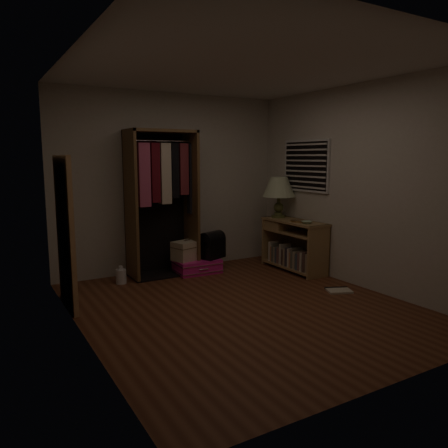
% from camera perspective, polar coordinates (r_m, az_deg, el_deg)
% --- Properties ---
extents(ground, '(4.00, 4.00, 0.00)m').
position_cam_1_polar(ground, '(5.04, 2.54, -10.73)').
color(ground, '#532917').
rests_on(ground, ground).
extents(room_walls, '(3.52, 4.02, 2.60)m').
position_cam_1_polar(room_walls, '(4.83, 3.14, 6.61)').
color(room_walls, '#BCB6A7').
rests_on(room_walls, ground).
extents(console_bookshelf, '(0.42, 1.12, 0.75)m').
position_cam_1_polar(console_bookshelf, '(6.62, 8.93, -2.59)').
color(console_bookshelf, '#957348').
rests_on(console_bookshelf, ground).
extents(open_wardrobe, '(1.01, 0.50, 2.05)m').
position_cam_1_polar(open_wardrobe, '(6.24, -8.03, 4.48)').
color(open_wardrobe, brown).
rests_on(open_wardrobe, ground).
extents(floor_mirror, '(0.06, 0.80, 1.70)m').
position_cam_1_polar(floor_mirror, '(5.13, -20.00, -1.08)').
color(floor_mirror, tan).
rests_on(floor_mirror, ground).
extents(pink_suitcase, '(0.66, 0.49, 0.20)m').
position_cam_1_polar(pink_suitcase, '(6.45, -3.54, -5.47)').
color(pink_suitcase, '#DB1A86').
rests_on(pink_suitcase, ground).
extents(train_case, '(0.47, 0.39, 0.30)m').
position_cam_1_polar(train_case, '(6.37, -4.86, -3.44)').
color(train_case, '#C1B294').
rests_on(train_case, pink_suitcase).
extents(black_bag, '(0.43, 0.36, 0.40)m').
position_cam_1_polar(black_bag, '(6.45, -1.58, -2.67)').
color(black_bag, black).
rests_on(black_bag, pink_suitcase).
extents(table_lamp, '(0.66, 0.66, 0.63)m').
position_cam_1_polar(table_lamp, '(6.79, 7.19, 4.70)').
color(table_lamp, '#485027').
rests_on(table_lamp, console_bookshelf).
extents(brass_tray, '(0.29, 0.29, 0.01)m').
position_cam_1_polar(brass_tray, '(6.45, 9.80, 0.40)').
color(brass_tray, '#A4753F').
rests_on(brass_tray, console_bookshelf).
extents(ceramic_bowl, '(0.19, 0.19, 0.04)m').
position_cam_1_polar(ceramic_bowl, '(6.26, 10.74, 0.22)').
color(ceramic_bowl, '#9EBD9E').
rests_on(ceramic_bowl, console_bookshelf).
extents(white_jug, '(0.17, 0.17, 0.24)m').
position_cam_1_polar(white_jug, '(6.04, -13.29, -6.63)').
color(white_jug, silver).
rests_on(white_jug, ground).
extents(floor_book, '(0.37, 0.34, 0.03)m').
position_cam_1_polar(floor_book, '(5.77, 14.71, -8.35)').
color(floor_book, beige).
rests_on(floor_book, ground).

